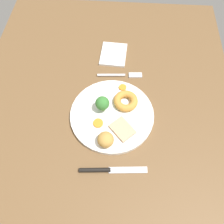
{
  "coord_description": "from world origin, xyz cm",
  "views": [
    {
      "loc": [
        31.22,
        5.34,
        66.45
      ],
      "look_at": [
        -3.66,
        2.97,
        6.0
      ],
      "focal_mm": 37.34,
      "sensor_mm": 36.0,
      "label": 1
    }
  ],
  "objects_px": {
    "meat_slice_main": "(122,129)",
    "yorkshire_pudding": "(126,101)",
    "roast_potato_left": "(106,140)",
    "dinner_plate": "(112,115)",
    "carrot_coin_back": "(98,123)",
    "folded_napkin": "(113,54)",
    "fork": "(121,75)",
    "broccoli_floret": "(104,104)",
    "carrot_coin_front": "(123,87)",
    "knife": "(107,170)"
  },
  "relations": [
    {
      "from": "yorkshire_pudding",
      "to": "carrot_coin_back",
      "type": "height_order",
      "value": "yorkshire_pudding"
    },
    {
      "from": "carrot_coin_front",
      "to": "dinner_plate",
      "type": "bearing_deg",
      "value": -15.86
    },
    {
      "from": "roast_potato_left",
      "to": "broccoli_floret",
      "type": "relative_size",
      "value": 0.89
    },
    {
      "from": "knife",
      "to": "folded_napkin",
      "type": "height_order",
      "value": "knife"
    },
    {
      "from": "carrot_coin_front",
      "to": "knife",
      "type": "xyz_separation_m",
      "value": [
        0.27,
        -0.03,
        -0.01
      ]
    },
    {
      "from": "roast_potato_left",
      "to": "broccoli_floret",
      "type": "height_order",
      "value": "broccoli_floret"
    },
    {
      "from": "carrot_coin_back",
      "to": "folded_napkin",
      "type": "relative_size",
      "value": 0.27
    },
    {
      "from": "fork",
      "to": "knife",
      "type": "relative_size",
      "value": 0.83
    },
    {
      "from": "meat_slice_main",
      "to": "yorkshire_pudding",
      "type": "relative_size",
      "value": 0.9
    },
    {
      "from": "broccoli_floret",
      "to": "folded_napkin",
      "type": "relative_size",
      "value": 0.48
    },
    {
      "from": "meat_slice_main",
      "to": "dinner_plate",
      "type": "bearing_deg",
      "value": -146.96
    },
    {
      "from": "broccoli_floret",
      "to": "roast_potato_left",
      "type": "bearing_deg",
      "value": 7.57
    },
    {
      "from": "dinner_plate",
      "to": "fork",
      "type": "bearing_deg",
      "value": 172.62
    },
    {
      "from": "dinner_plate",
      "to": "broccoli_floret",
      "type": "distance_m",
      "value": 0.05
    },
    {
      "from": "roast_potato_left",
      "to": "meat_slice_main",
      "type": "bearing_deg",
      "value": 133.39
    },
    {
      "from": "dinner_plate",
      "to": "yorkshire_pudding",
      "type": "relative_size",
      "value": 3.38
    },
    {
      "from": "meat_slice_main",
      "to": "roast_potato_left",
      "type": "relative_size",
      "value": 1.43
    },
    {
      "from": "carrot_coin_back",
      "to": "folded_napkin",
      "type": "distance_m",
      "value": 0.29
    },
    {
      "from": "broccoli_floret",
      "to": "folded_napkin",
      "type": "height_order",
      "value": "broccoli_floret"
    },
    {
      "from": "yorkshire_pudding",
      "to": "folded_napkin",
      "type": "height_order",
      "value": "yorkshire_pudding"
    },
    {
      "from": "dinner_plate",
      "to": "yorkshire_pudding",
      "type": "bearing_deg",
      "value": 136.29
    },
    {
      "from": "meat_slice_main",
      "to": "knife",
      "type": "xyz_separation_m",
      "value": [
        0.12,
        -0.04,
        -0.01
      ]
    },
    {
      "from": "carrot_coin_front",
      "to": "broccoli_floret",
      "type": "bearing_deg",
      "value": -32.99
    },
    {
      "from": "dinner_plate",
      "to": "meat_slice_main",
      "type": "distance_m",
      "value": 0.06
    },
    {
      "from": "meat_slice_main",
      "to": "broccoli_floret",
      "type": "relative_size",
      "value": 1.28
    },
    {
      "from": "roast_potato_left",
      "to": "knife",
      "type": "relative_size",
      "value": 0.25
    },
    {
      "from": "knife",
      "to": "fork",
      "type": "bearing_deg",
      "value": 81.55
    },
    {
      "from": "dinner_plate",
      "to": "yorkshire_pudding",
      "type": "distance_m",
      "value": 0.06
    },
    {
      "from": "roast_potato_left",
      "to": "broccoli_floret",
      "type": "bearing_deg",
      "value": -172.43
    },
    {
      "from": "roast_potato_left",
      "to": "folded_napkin",
      "type": "relative_size",
      "value": 0.43
    },
    {
      "from": "meat_slice_main",
      "to": "folded_napkin",
      "type": "distance_m",
      "value": 0.31
    },
    {
      "from": "dinner_plate",
      "to": "carrot_coin_back",
      "type": "relative_size",
      "value": 8.61
    },
    {
      "from": "knife",
      "to": "folded_napkin",
      "type": "bearing_deg",
      "value": 86.77
    },
    {
      "from": "meat_slice_main",
      "to": "yorkshire_pudding",
      "type": "height_order",
      "value": "yorkshire_pudding"
    },
    {
      "from": "dinner_plate",
      "to": "roast_potato_left",
      "type": "bearing_deg",
      "value": -6.78
    },
    {
      "from": "broccoli_floret",
      "to": "fork",
      "type": "distance_m",
      "value": 0.16
    },
    {
      "from": "carrot_coin_front",
      "to": "folded_napkin",
      "type": "height_order",
      "value": "carrot_coin_front"
    },
    {
      "from": "carrot_coin_back",
      "to": "meat_slice_main",
      "type": "bearing_deg",
      "value": 76.53
    },
    {
      "from": "carrot_coin_back",
      "to": "roast_potato_left",
      "type": "bearing_deg",
      "value": 24.65
    },
    {
      "from": "fork",
      "to": "knife",
      "type": "height_order",
      "value": "knife"
    },
    {
      "from": "yorkshire_pudding",
      "to": "carrot_coin_back",
      "type": "bearing_deg",
      "value": -45.87
    },
    {
      "from": "dinner_plate",
      "to": "knife",
      "type": "relative_size",
      "value": 1.38
    },
    {
      "from": "meat_slice_main",
      "to": "carrot_coin_front",
      "type": "xyz_separation_m",
      "value": [
        -0.15,
        -0.01,
        -0.0
      ]
    },
    {
      "from": "knife",
      "to": "folded_napkin",
      "type": "xyz_separation_m",
      "value": [
        -0.42,
        -0.01,
        -0.0
      ]
    },
    {
      "from": "yorkshire_pudding",
      "to": "broccoli_floret",
      "type": "xyz_separation_m",
      "value": [
        0.03,
        -0.07,
        0.02
      ]
    },
    {
      "from": "yorkshire_pudding",
      "to": "fork",
      "type": "height_order",
      "value": "yorkshire_pudding"
    },
    {
      "from": "carrot_coin_back",
      "to": "fork",
      "type": "xyz_separation_m",
      "value": [
        -0.19,
        0.06,
        -0.01
      ]
    },
    {
      "from": "meat_slice_main",
      "to": "yorkshire_pudding",
      "type": "distance_m",
      "value": 0.09
    },
    {
      "from": "meat_slice_main",
      "to": "folded_napkin",
      "type": "xyz_separation_m",
      "value": [
        -0.31,
        -0.05,
        -0.01
      ]
    },
    {
      "from": "dinner_plate",
      "to": "knife",
      "type": "height_order",
      "value": "dinner_plate"
    }
  ]
}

